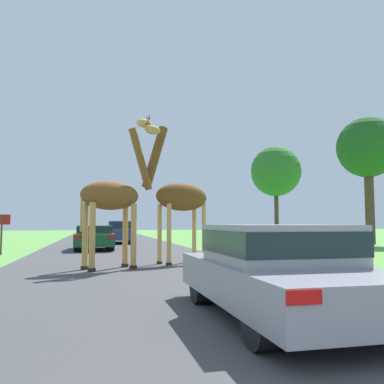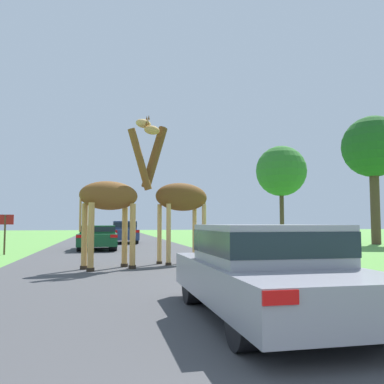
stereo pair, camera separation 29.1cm
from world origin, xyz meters
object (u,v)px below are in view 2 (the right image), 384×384
(car_queue_right, at_px, (124,231))
(tree_left_edge, at_px, (373,148))
(car_queue_left, at_px, (98,237))
(giraffe_near_road, at_px, (179,196))
(giraffe_companion, at_px, (113,198))
(sign_post, at_px, (5,227))
(car_lead_maroon, at_px, (267,268))
(tree_centre_back, at_px, (281,171))

(car_queue_right, xyz_separation_m, tree_left_edge, (16.07, -5.34, 5.57))
(car_queue_left, bearing_deg, car_queue_right, 76.34)
(giraffe_near_road, distance_m, car_queue_right, 15.11)
(giraffe_companion, height_order, car_queue_left, giraffe_companion)
(car_queue_right, distance_m, tree_left_edge, 17.83)
(car_queue_left, bearing_deg, sign_post, -146.47)
(car_lead_maroon, xyz_separation_m, tree_left_edge, (15.03, 17.93, 5.64))
(giraffe_near_road, relative_size, tree_left_edge, 0.59)
(giraffe_near_road, bearing_deg, sign_post, 26.58)
(giraffe_companion, relative_size, car_queue_right, 1.00)
(giraffe_companion, distance_m, car_queue_right, 16.26)
(tree_centre_back, distance_m, sign_post, 25.07)
(giraffe_near_road, bearing_deg, car_lead_maroon, 153.74)
(tree_centre_back, bearing_deg, giraffe_near_road, -123.03)
(car_lead_maroon, relative_size, tree_left_edge, 0.53)
(car_queue_right, bearing_deg, giraffe_near_road, -85.50)
(tree_left_edge, bearing_deg, car_queue_left, -174.73)
(giraffe_companion, bearing_deg, sign_post, -165.31)
(giraffe_near_road, relative_size, sign_post, 2.84)
(car_lead_maroon, bearing_deg, sign_post, 116.13)
(car_queue_right, bearing_deg, car_lead_maroon, -87.45)
(car_queue_right, distance_m, car_queue_left, 7.18)
(car_queue_left, distance_m, tree_centre_back, 20.57)
(tree_left_edge, xyz_separation_m, tree_centre_back, (-1.91, 10.31, -0.33))
(car_lead_maroon, height_order, car_queue_left, car_lead_maroon)
(car_lead_maroon, relative_size, car_queue_right, 0.94)
(tree_centre_back, bearing_deg, car_queue_left, -142.99)
(giraffe_companion, bearing_deg, car_lead_maroon, -3.26)
(car_lead_maroon, xyz_separation_m, tree_centre_back, (13.12, 28.24, 5.31))
(car_queue_left, xyz_separation_m, sign_post, (-3.97, -2.63, 0.55))
(giraffe_near_road, distance_m, tree_left_edge, 18.19)
(car_queue_left, bearing_deg, giraffe_companion, -86.35)
(car_lead_maroon, xyz_separation_m, car_queue_left, (-2.73, 16.29, -0.06))
(giraffe_companion, xyz_separation_m, tree_left_edge, (17.18, 10.83, 4.21))
(tree_centre_back, bearing_deg, tree_left_edge, -79.50)
(car_lead_maroon, bearing_deg, tree_centre_back, 65.07)
(car_queue_right, relative_size, car_queue_left, 1.16)
(car_queue_left, bearing_deg, tree_left_edge, 5.27)
(car_queue_right, height_order, car_queue_left, car_queue_right)
(giraffe_companion, height_order, tree_left_edge, tree_left_edge)
(car_queue_left, bearing_deg, car_lead_maroon, -80.48)
(car_queue_right, bearing_deg, tree_left_edge, -18.38)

